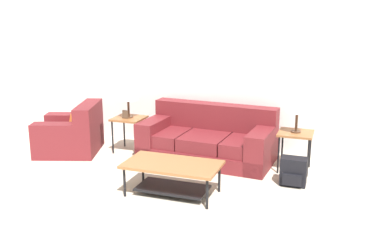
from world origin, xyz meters
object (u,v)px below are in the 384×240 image
side_table_left (129,121)px  table_lamp_right (297,105)px  table_lamp_left (128,94)px  couch (208,141)px  armchair (72,135)px  side_table_right (296,137)px  backpack (293,172)px  coffee_table (172,171)px

side_table_left → table_lamp_right: bearing=0.0°
side_table_left → table_lamp_left: table_lamp_left is taller
couch → armchair: couch is taller
side_table_right → table_lamp_left: bearing=180.0°
side_table_right → table_lamp_right: table_lamp_right is taller
table_lamp_right → backpack: table_lamp_right is taller
coffee_table → table_lamp_left: bearing=133.7°
coffee_table → table_lamp_right: 2.02m
side_table_left → table_lamp_left: 0.45m
armchair → coffee_table: 2.40m
couch → table_lamp_left: (-1.33, -0.06, 0.67)m
side_table_left → table_lamp_right: 2.68m
armchair → backpack: 3.57m
coffee_table → table_lamp_right: (1.34, 1.36, 0.65)m
coffee_table → side_table_right: bearing=45.3°
table_lamp_left → table_lamp_right: bearing=0.0°
coffee_table → side_table_right: 1.92m
coffee_table → armchair: bearing=154.8°
side_table_left → backpack: bearing=-11.6°
coffee_table → side_table_left: bearing=133.7°
side_table_left → table_lamp_right: size_ratio=1.13×
backpack → side_table_right: bearing=95.1°
couch → side_table_right: (1.32, -0.06, 0.21)m
couch → table_lamp_right: size_ratio=4.08×
side_table_right → table_lamp_left: table_lamp_left is taller
couch → side_table_left: (-1.33, -0.06, 0.21)m
side_table_left → couch: bearing=2.4°
couch → coffee_table: (-0.03, -1.42, 0.01)m
coffee_table → table_lamp_left: 1.99m
couch → table_lamp_right: bearing=-2.4°
side_table_right → table_lamp_right: bearing=180.0°
armchair → side_table_right: 3.54m
couch → backpack: (1.37, -0.61, -0.11)m
side_table_left → backpack: (2.69, -0.55, -0.32)m
table_lamp_right → side_table_left: bearing=180.0°
table_lamp_left → backpack: table_lamp_left is taller
couch → armchair: size_ratio=1.76×
coffee_table → side_table_right: (1.34, 1.36, 0.20)m
table_lamp_left → couch: bearing=2.4°
coffee_table → side_table_left: (-1.30, 1.36, 0.20)m
table_lamp_left → coffee_table: bearing=-46.3°
side_table_right → backpack: 0.64m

